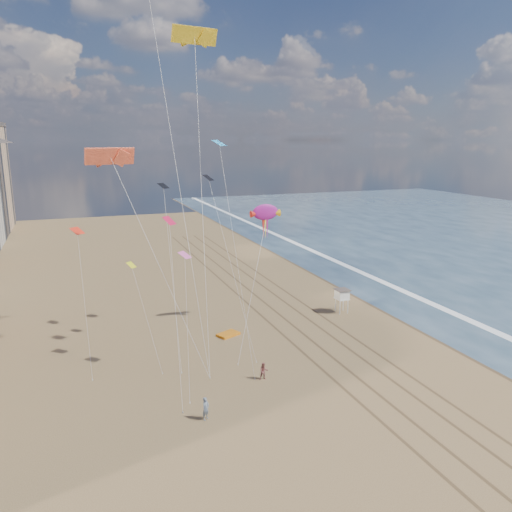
# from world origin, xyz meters

# --- Properties ---
(ground) EXTENTS (260.00, 260.00, 0.00)m
(ground) POSITION_xyz_m (0.00, 0.00, 0.00)
(ground) COLOR brown
(ground) RESTS_ON ground
(wet_sand) EXTENTS (260.00, 260.00, 0.00)m
(wet_sand) POSITION_xyz_m (19.00, 40.00, 0.00)
(wet_sand) COLOR #42301E
(wet_sand) RESTS_ON ground
(foam) EXTENTS (260.00, 260.00, 0.00)m
(foam) POSITION_xyz_m (23.20, 40.00, 0.00)
(foam) COLOR white
(foam) RESTS_ON ground
(tracks) EXTENTS (7.68, 120.00, 0.01)m
(tracks) POSITION_xyz_m (2.55, 30.00, 0.01)
(tracks) COLOR brown
(tracks) RESTS_ON ground
(lifeguard_stand) EXTENTS (1.79, 1.79, 3.24)m
(lifeguard_stand) POSITION_xyz_m (9.33, 28.84, 2.49)
(lifeguard_stand) COLOR silver
(lifeguard_stand) RESTS_ON ground
(grounded_kite) EXTENTS (2.96, 2.51, 0.29)m
(grounded_kite) POSITION_xyz_m (-7.36, 26.46, 0.14)
(grounded_kite) COLOR orange
(grounded_kite) RESTS_ON ground
(show_kite) EXTENTS (5.57, 5.83, 18.52)m
(show_kite) POSITION_xyz_m (-1.59, 29.21, 14.02)
(show_kite) COLOR #A61987
(show_kite) RESTS_ON ground
(kite_flyer_a) EXTENTS (0.86, 0.82, 1.97)m
(kite_flyer_a) POSITION_xyz_m (-14.59, 9.71, 0.98)
(kite_flyer_a) COLOR slate
(kite_flyer_a) RESTS_ON ground
(kite_flyer_b) EXTENTS (0.93, 0.77, 1.74)m
(kite_flyer_b) POSITION_xyz_m (-7.52, 14.57, 0.87)
(kite_flyer_b) COLOR #924F4A
(kite_flyer_b) RESTS_ON ground
(parafoils) EXTENTS (13.92, 6.10, 20.21)m
(parafoils) POSITION_xyz_m (-15.71, 23.32, 33.26)
(parafoils) COLOR black
(parafoils) RESTS_ON ground
(small_kites) EXTENTS (16.55, 12.40, 14.18)m
(small_kites) POSITION_xyz_m (-14.60, 25.77, 15.67)
(small_kites) COLOR #C1123B
(small_kites) RESTS_ON ground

